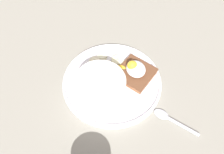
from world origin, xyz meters
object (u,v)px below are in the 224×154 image
(oatmeal_bowl, at_px, (100,87))
(banana_slice_back, at_px, (105,65))
(banana_slice_right, at_px, (95,61))
(spoon, at_px, (170,119))
(toast_slice, at_px, (135,73))
(poached_egg, at_px, (135,68))
(banana_slice_front, at_px, (102,56))
(banana_slice_left, at_px, (118,60))

(oatmeal_bowl, relative_size, banana_slice_back, 2.71)
(banana_slice_right, height_order, spoon, banana_slice_right)
(toast_slice, distance_m, spoon, 0.15)
(poached_egg, xyz_separation_m, banana_slice_back, (-0.06, -0.06, -0.02))
(toast_slice, height_order, banana_slice_front, toast_slice)
(banana_slice_front, height_order, banana_slice_right, banana_slice_right)
(banana_slice_back, height_order, banana_slice_right, same)
(banana_slice_front, xyz_separation_m, banana_slice_back, (0.03, -0.01, 0.00))
(banana_slice_left, height_order, banana_slice_right, banana_slice_right)
(poached_egg, xyz_separation_m, banana_slice_left, (-0.06, -0.02, -0.02))
(oatmeal_bowl, distance_m, toast_slice, 0.11)
(oatmeal_bowl, height_order, banana_slice_back, oatmeal_bowl)
(banana_slice_front, bearing_deg, spoon, 15.42)
(oatmeal_bowl, relative_size, toast_slice, 1.05)
(oatmeal_bowl, relative_size, banana_slice_left, 2.83)
(banana_slice_left, height_order, banana_slice_back, banana_slice_back)
(banana_slice_back, xyz_separation_m, banana_slice_right, (-0.02, -0.02, -0.00))
(banana_slice_left, xyz_separation_m, spoon, (0.20, 0.03, -0.01))
(spoon, bearing_deg, banana_slice_front, -164.58)
(oatmeal_bowl, xyz_separation_m, banana_slice_right, (-0.10, 0.03, -0.03))
(poached_egg, height_order, banana_slice_left, poached_egg)
(toast_slice, xyz_separation_m, spoon, (0.14, 0.01, -0.01))
(toast_slice, bearing_deg, banana_slice_back, -136.27)
(poached_egg, xyz_separation_m, spoon, (0.15, 0.02, -0.03))
(oatmeal_bowl, xyz_separation_m, spoon, (0.13, 0.12, -0.04))
(oatmeal_bowl, relative_size, spoon, 1.15)
(banana_slice_right, bearing_deg, spoon, 21.91)
(banana_slice_front, xyz_separation_m, banana_slice_left, (0.03, 0.03, 0.00))
(poached_egg, distance_m, banana_slice_left, 0.07)
(toast_slice, xyz_separation_m, banana_slice_left, (-0.06, -0.02, -0.00))
(banana_slice_front, relative_size, banana_slice_left, 0.81)
(poached_egg, relative_size, banana_slice_back, 1.51)
(toast_slice, relative_size, banana_slice_left, 2.70)
(banana_slice_back, bearing_deg, banana_slice_right, -140.76)
(poached_egg, relative_size, spoon, 0.64)
(poached_egg, bearing_deg, spoon, 6.34)
(toast_slice, distance_m, poached_egg, 0.02)
(toast_slice, bearing_deg, banana_slice_left, -161.34)
(oatmeal_bowl, height_order, spoon, oatmeal_bowl)
(oatmeal_bowl, relative_size, banana_slice_front, 3.50)
(poached_egg, bearing_deg, banana_slice_back, -136.24)
(poached_egg, height_order, banana_slice_right, poached_egg)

